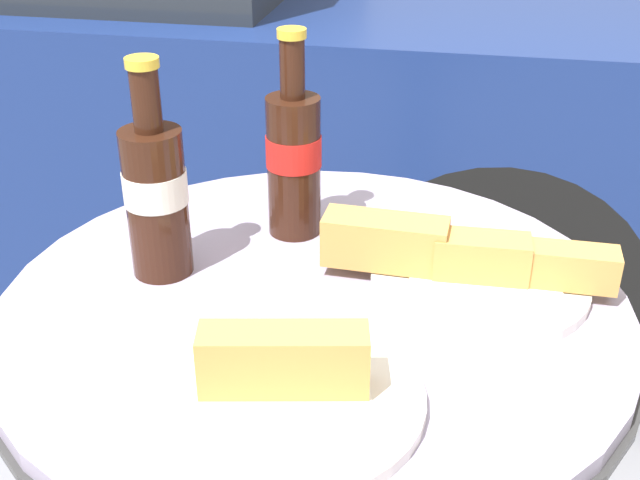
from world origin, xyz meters
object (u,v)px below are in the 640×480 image
parked_car (57,25)px  cola_bottle_right (156,193)px  cola_bottle_left (294,157)px  lunch_plate_far (283,386)px  bistro_table (314,415)px  lunch_plate_near (466,266)px

parked_car → cola_bottle_right: bearing=-58.3°
cola_bottle_left → cola_bottle_right: size_ratio=1.02×
cola_bottle_right → lunch_plate_far: cola_bottle_right is taller
bistro_table → lunch_plate_near: 0.25m
cola_bottle_left → lunch_plate_far: size_ratio=0.99×
lunch_plate_near → lunch_plate_far: lunch_plate_far is taller
lunch_plate_far → parked_car: (-1.16, 1.78, -0.16)m
bistro_table → lunch_plate_near: lunch_plate_near is taller
bistro_table → lunch_plate_far: 0.25m
lunch_plate_near → cola_bottle_right: bearing=-174.0°
parked_car → cola_bottle_left: bearing=-53.0°
bistro_table → lunch_plate_far: bearing=-86.9°
cola_bottle_left → cola_bottle_right: (-0.12, -0.12, -0.00)m
bistro_table → cola_bottle_left: bearing=110.5°
lunch_plate_far → lunch_plate_near: bearing=57.4°
bistro_table → parked_car: 1.97m
lunch_plate_far → parked_car: 2.13m
bistro_table → lunch_plate_near: size_ratio=2.40×
lunch_plate_far → cola_bottle_left: bearing=101.2°
cola_bottle_left → lunch_plate_near: size_ratio=0.79×
cola_bottle_left → lunch_plate_far: (0.06, -0.32, -0.08)m
bistro_table → cola_bottle_right: bearing=173.5°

